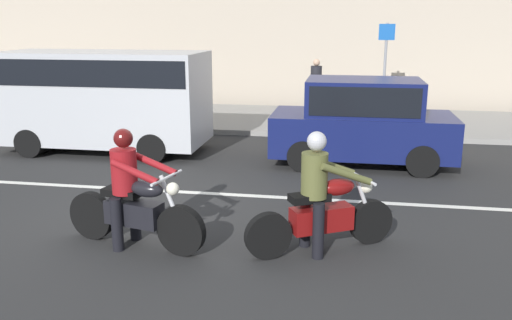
# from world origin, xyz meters

# --- Properties ---
(ground_plane) EXTENTS (80.00, 80.00, 0.00)m
(ground_plane) POSITION_xyz_m (0.00, 0.00, 0.00)
(ground_plane) COLOR #282828
(sidewalk_slab) EXTENTS (40.00, 4.40, 0.14)m
(sidewalk_slab) POSITION_xyz_m (0.00, 8.00, 0.07)
(sidewalk_slab) COLOR gray
(sidewalk_slab) RESTS_ON ground_plane
(lane_marking_stripe) EXTENTS (18.00, 0.14, 0.01)m
(lane_marking_stripe) POSITION_xyz_m (0.45, 0.90, 0.00)
(lane_marking_stripe) COLOR silver
(lane_marking_stripe) RESTS_ON ground_plane
(motorcycle_with_rider_crimson) EXTENTS (2.07, 0.80, 1.61)m
(motorcycle_with_rider_crimson) POSITION_xyz_m (0.23, -1.46, 0.66)
(motorcycle_with_rider_crimson) COLOR black
(motorcycle_with_rider_crimson) RESTS_ON ground_plane
(motorcycle_with_rider_olive) EXTENTS (1.90, 1.16, 1.62)m
(motorcycle_with_rider_olive) POSITION_xyz_m (2.70, -1.18, 0.66)
(motorcycle_with_rider_olive) COLOR black
(motorcycle_with_rider_olive) RESTS_ON ground_plane
(parked_hatchback_navy) EXTENTS (3.74, 1.76, 1.80)m
(parked_hatchback_navy) POSITION_xyz_m (3.31, 3.39, 0.93)
(parked_hatchback_navy) COLOR #11194C
(parked_hatchback_navy) RESTS_ON ground_plane
(parked_van_silver) EXTENTS (4.63, 1.96, 2.29)m
(parked_van_silver) POSITION_xyz_m (-2.52, 3.61, 1.33)
(parked_van_silver) COLOR #B2B5BA
(parked_van_silver) RESTS_ON ground_plane
(street_sign_post) EXTENTS (0.44, 0.08, 2.77)m
(street_sign_post) POSITION_xyz_m (3.99, 7.85, 1.80)
(street_sign_post) COLOR gray
(street_sign_post) RESTS_ON sidewalk_slab
(pedestrian_bystander) EXTENTS (0.34, 0.34, 1.70)m
(pedestrian_bystander) POSITION_xyz_m (2.01, 8.68, 1.13)
(pedestrian_bystander) COLOR black
(pedestrian_bystander) RESTS_ON sidewalk_slab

